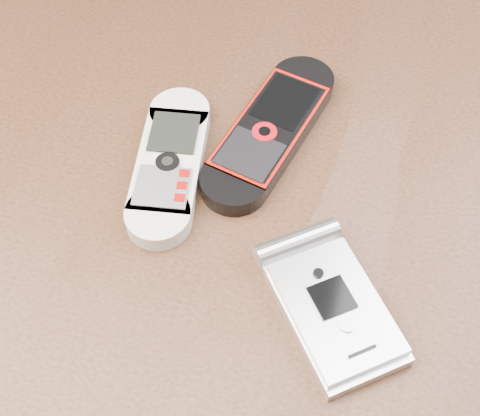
% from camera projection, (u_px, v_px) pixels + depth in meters
% --- Properties ---
extents(table, '(1.20, 0.80, 0.75)m').
position_uv_depth(table, '(234.00, 283.00, 0.57)').
color(table, black).
rests_on(table, ground).
extents(nokia_white, '(0.07, 0.15, 0.02)m').
position_uv_depth(nokia_white, '(170.00, 163.00, 0.50)').
color(nokia_white, white).
rests_on(nokia_white, table).
extents(nokia_black_red, '(0.09, 0.18, 0.02)m').
position_uv_depth(nokia_black_red, '(270.00, 130.00, 0.52)').
color(nokia_black_red, black).
rests_on(nokia_black_red, table).
extents(motorola_razr, '(0.12, 0.13, 0.02)m').
position_uv_depth(motorola_razr, '(333.00, 307.00, 0.44)').
color(motorola_razr, silver).
rests_on(motorola_razr, table).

